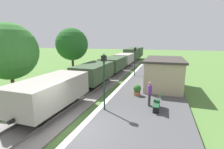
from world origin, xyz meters
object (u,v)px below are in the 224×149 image
(bench_down_platform, at_px, (161,73))
(lamp_post_far, at_px, (135,56))
(lamp_post_near, at_px, (104,72))
(tree_trackside_far, at_px, (72,44))
(station_hut, at_px, (164,73))
(tree_trackside_mid, at_px, (9,51))
(freight_train, at_px, (121,60))
(potted_planter, at_px, (137,90))
(person_waiting, at_px, (150,93))
(bench_near_hut, at_px, (158,103))

(bench_down_platform, xyz_separation_m, lamp_post_far, (-3.32, -0.55, 2.08))
(lamp_post_near, distance_m, tree_trackside_far, 10.49)
(lamp_post_near, xyz_separation_m, tree_trackside_far, (-6.97, 7.70, 1.46))
(station_hut, distance_m, tree_trackside_mid, 13.72)
(tree_trackside_far, bearing_deg, station_hut, -4.68)
(freight_train, relative_size, potted_planter, 42.79)
(station_hut, height_order, bench_down_platform, station_hut)
(station_hut, distance_m, lamp_post_far, 5.73)
(lamp_post_near, distance_m, tree_trackside_mid, 8.48)
(freight_train, xyz_separation_m, lamp_post_far, (3.20, -5.36, 1.30))
(lamp_post_near, height_order, lamp_post_far, same)
(lamp_post_near, bearing_deg, station_hut, 62.25)
(station_hut, distance_m, tree_trackside_far, 10.92)
(station_hut, height_order, person_waiting, station_hut)
(lamp_post_near, bearing_deg, person_waiting, 29.81)
(station_hut, height_order, tree_trackside_far, tree_trackside_far)
(potted_planter, xyz_separation_m, lamp_post_near, (-1.58, -3.46, 2.08))
(freight_train, distance_m, bench_near_hut, 16.79)
(freight_train, distance_m, tree_trackside_mid, 16.94)
(person_waiting, bearing_deg, station_hut, -113.47)
(bench_down_platform, xyz_separation_m, potted_planter, (-1.74, -8.23, 0.00))
(lamp_post_near, distance_m, lamp_post_far, 11.14)
(potted_planter, xyz_separation_m, tree_trackside_far, (-8.55, 4.24, 3.54))
(person_waiting, bearing_deg, potted_planter, -72.85)
(tree_trackside_mid, distance_m, tree_trackside_far, 7.30)
(potted_planter, height_order, lamp_post_near, lamp_post_near)
(bench_down_platform, xyz_separation_m, person_waiting, (-0.59, -10.13, 0.46))
(freight_train, xyz_separation_m, tree_trackside_far, (-3.77, -8.81, 2.76))
(person_waiting, distance_m, lamp_post_far, 10.09)
(person_waiting, height_order, lamp_post_near, lamp_post_near)
(bench_down_platform, distance_m, lamp_post_far, 3.96)
(potted_planter, bearing_deg, freight_train, 110.14)
(tree_trackside_mid, relative_size, tree_trackside_far, 1.00)
(bench_down_platform, distance_m, tree_trackside_mid, 16.47)
(station_hut, distance_m, person_waiting, 5.36)
(person_waiting, xyz_separation_m, tree_trackside_mid, (-11.13, -1.01, 2.67))
(person_waiting, xyz_separation_m, tree_trackside_far, (-9.71, 6.13, 3.08))
(station_hut, bearing_deg, person_waiting, -99.29)
(station_hut, bearing_deg, bench_down_platform, 93.24)
(tree_trackside_mid, bearing_deg, lamp_post_far, 51.57)
(station_hut, distance_m, potted_planter, 4.04)
(lamp_post_near, bearing_deg, bench_near_hut, 17.58)
(freight_train, bearing_deg, bench_down_platform, -36.39)
(freight_train, bearing_deg, station_hut, -54.89)
(station_hut, distance_m, lamp_post_near, 7.81)
(bench_down_platform, xyz_separation_m, tree_trackside_far, (-10.30, -4.00, 3.54))
(freight_train, bearing_deg, person_waiting, -68.33)
(bench_down_platform, xyz_separation_m, lamp_post_near, (-3.32, -11.70, 2.08))
(freight_train, xyz_separation_m, lamp_post_near, (3.20, -16.51, 1.30))
(potted_planter, height_order, tree_trackside_far, tree_trackside_far)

